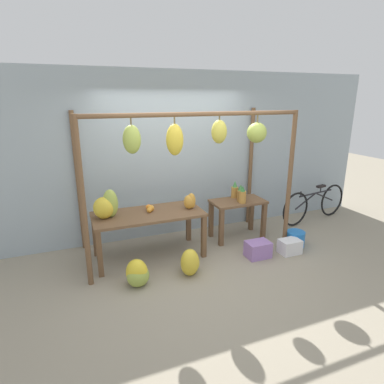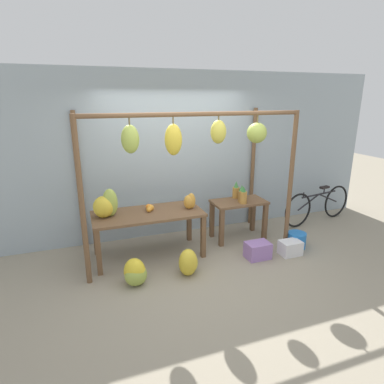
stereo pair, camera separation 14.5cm
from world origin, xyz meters
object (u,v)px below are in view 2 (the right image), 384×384
object	(u,v)px
fruit_crate_white	(258,250)
parked_bicycle	(318,205)
orange_pile	(150,208)
banana_pile_ground_right	(189,262)
papaya_pile	(190,202)
banana_pile_ground_left	(136,273)
banana_pile_on_table	(106,205)
fruit_crate_purple	(290,248)
blue_bucket	(296,240)
pineapple_cluster	(241,194)

from	to	relation	value
fruit_crate_white	parked_bicycle	distance (m)	2.09
orange_pile	banana_pile_ground_right	world-z (taller)	orange_pile
parked_bicycle	papaya_pile	size ratio (longest dim) A/B	6.96
banana_pile_ground_left	papaya_pile	bearing A→B (deg)	34.79
banana_pile_on_table	parked_bicycle	size ratio (longest dim) A/B	0.24
orange_pile	banana_pile_on_table	bearing A→B (deg)	-175.54
banana_pile_ground_left	parked_bicycle	distance (m)	3.89
banana_pile_ground_right	fruit_crate_purple	bearing A→B (deg)	-0.63
fruit_crate_white	blue_bucket	world-z (taller)	blue_bucket
fruit_crate_purple	pineapple_cluster	bearing A→B (deg)	117.46
parked_bicycle	fruit_crate_purple	size ratio (longest dim) A/B	5.32
papaya_pile	banana_pile_ground_left	bearing A→B (deg)	-145.21
banana_pile_on_table	orange_pile	xyz separation A→B (m)	(0.64, 0.05, -0.13)
banana_pile_on_table	orange_pile	bearing A→B (deg)	4.46
blue_bucket	banana_pile_ground_right	bearing A→B (deg)	-175.27
banana_pile_on_table	pineapple_cluster	world-z (taller)	banana_pile_on_table
orange_pile	banana_pile_ground_right	distance (m)	1.03
pineapple_cluster	fruit_crate_purple	distance (m)	1.18
blue_bucket	parked_bicycle	world-z (taller)	parked_bicycle
orange_pile	banana_pile_ground_right	xyz separation A→B (m)	(0.36, -0.77, -0.58)
blue_bucket	papaya_pile	xyz separation A→B (m)	(-1.67, 0.49, 0.70)
banana_pile_ground_left	orange_pile	bearing A→B (deg)	64.39
orange_pile	blue_bucket	size ratio (longest dim) A/B	0.63
fruit_crate_purple	papaya_pile	bearing A→B (deg)	154.96
banana_pile_ground_left	parked_bicycle	size ratio (longest dim) A/B	0.22
banana_pile_ground_right	papaya_pile	world-z (taller)	papaya_pile
pineapple_cluster	banana_pile_ground_left	distance (m)	2.25
pineapple_cluster	blue_bucket	bearing A→B (deg)	-44.33
banana_pile_ground_left	fruit_crate_white	xyz separation A→B (m)	(1.88, 0.10, -0.04)
fruit_crate_white	fruit_crate_purple	bearing A→B (deg)	-8.27
pineapple_cluster	banana_pile_ground_left	bearing A→B (deg)	-156.07
papaya_pile	fruit_crate_purple	xyz separation A→B (m)	(1.43, -0.67, -0.71)
orange_pile	parked_bicycle	world-z (taller)	orange_pile
parked_bicycle	papaya_pile	xyz separation A→B (m)	(-2.76, -0.32, 0.48)
banana_pile_on_table	fruit_crate_purple	size ratio (longest dim) A/B	1.27
banana_pile_on_table	banana_pile_ground_right	distance (m)	1.42
banana_pile_on_table	parked_bicycle	distance (m)	4.04
banana_pile_ground_right	banana_pile_ground_left	bearing A→B (deg)	-176.93
fruit_crate_white	parked_bicycle	xyz separation A→B (m)	(1.87, 0.91, 0.22)
fruit_crate_purple	blue_bucket	bearing A→B (deg)	35.40
banana_pile_on_table	banana_pile_ground_left	world-z (taller)	banana_pile_on_table
banana_pile_ground_right	blue_bucket	xyz separation A→B (m)	(1.92, 0.16, -0.04)
banana_pile_on_table	parked_bicycle	xyz separation A→B (m)	(4.00, 0.25, -0.54)
banana_pile_on_table	papaya_pile	bearing A→B (deg)	-3.37
papaya_pile	fruit_crate_white	bearing A→B (deg)	-33.42
banana_pile_on_table	parked_bicycle	world-z (taller)	banana_pile_on_table
pineapple_cluster	parked_bicycle	size ratio (longest dim) A/B	0.25
banana_pile_ground_left	banana_pile_ground_right	world-z (taller)	banana_pile_ground_right
orange_pile	pineapple_cluster	xyz separation A→B (m)	(1.58, 0.07, 0.04)
banana_pile_on_table	banana_pile_ground_right	bearing A→B (deg)	-35.91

